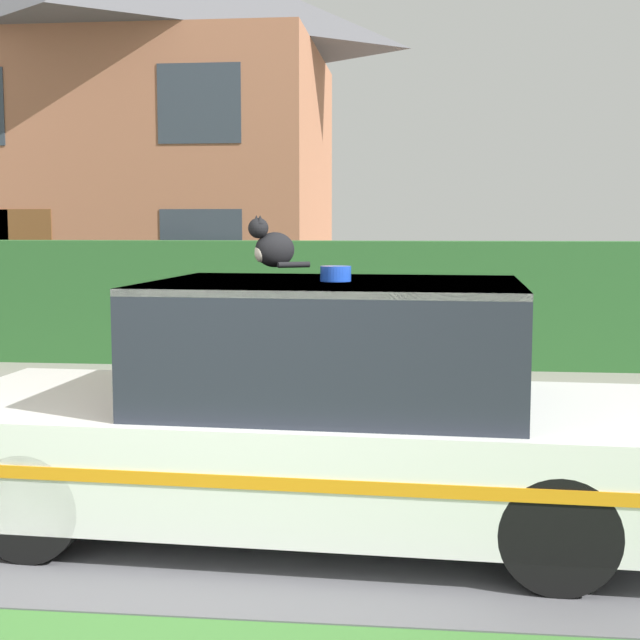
{
  "coord_description": "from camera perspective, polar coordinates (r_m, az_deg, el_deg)",
  "views": [
    {
      "loc": [
        1.15,
        -3.29,
        1.84
      ],
      "look_at": [
        0.35,
        4.0,
        1.05
      ],
      "focal_mm": 50.0,
      "sensor_mm": 36.0,
      "label": 1
    }
  ],
  "objects": [
    {
      "name": "house_left",
      "position": [
        18.4,
        -11.88,
        12.35
      ],
      "size": [
        7.74,
        5.87,
        7.59
      ],
      "color": "#A86B4C",
      "rests_on": "ground"
    },
    {
      "name": "cat",
      "position": [
        5.09,
        -3.13,
        4.74
      ],
      "size": [
        0.35,
        0.25,
        0.3
      ],
      "rotation": [
        0.0,
        0.0,
        3.65
      ],
      "color": "black",
      "rests_on": "police_car"
    },
    {
      "name": "garden_hedge",
      "position": [
        11.64,
        3.03,
        1.07
      ],
      "size": [
        15.24,
        0.6,
        1.63
      ],
      "primitive_type": "cube",
      "color": "#2D662D",
      "rests_on": "ground"
    },
    {
      "name": "road_strip",
      "position": [
        6.96,
        -3.54,
        -9.13
      ],
      "size": [
        28.0,
        5.44,
        0.01
      ],
      "primitive_type": "cube",
      "color": "#5B5B60",
      "rests_on": "ground"
    },
    {
      "name": "police_car",
      "position": [
        5.38,
        -0.18,
        -6.01
      ],
      "size": [
        4.58,
        1.98,
        1.58
      ],
      "rotation": [
        0.0,
        0.0,
        3.09
      ],
      "color": "black",
      "rests_on": "road_strip"
    }
  ]
}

